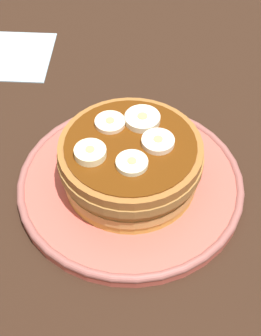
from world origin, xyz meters
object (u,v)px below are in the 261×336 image
(banana_slice_0, at_px, (142,119))
(napkin, at_px, (11,55))
(banana_slice_4, at_px, (90,153))
(plate, at_px, (130,183))
(banana_slice_3, at_px, (158,139))
(banana_slice_2, at_px, (110,123))
(pancake_stack, at_px, (132,164))
(banana_slice_1, at_px, (128,164))

(banana_slice_0, relative_size, napkin, 0.33)
(banana_slice_0, relative_size, banana_slice_4, 1.17)
(plate, bearing_deg, banana_slice_3, -80.70)
(banana_slice_3, bearing_deg, banana_slice_0, 25.13)
(banana_slice_2, distance_m, banana_slice_4, 0.05)
(banana_slice_0, bearing_deg, pancake_stack, 159.60)
(banana_slice_2, relative_size, banana_slice_4, 1.00)
(plate, relative_size, napkin, 2.15)
(pancake_stack, xyz_separation_m, banana_slice_3, (0.01, -0.03, 0.03))
(plate, xyz_separation_m, banana_slice_4, (-0.01, 0.04, 0.06))
(pancake_stack, distance_m, banana_slice_3, 0.04)
(banana_slice_2, bearing_deg, banana_slice_0, -85.63)
(plate, bearing_deg, pancake_stack, -132.94)
(plate, xyz_separation_m, banana_slice_0, (0.03, -0.01, 0.06))
(banana_slice_3, bearing_deg, pancake_stack, 102.12)
(banana_slice_4, distance_m, napkin, 0.28)
(plate, bearing_deg, banana_slice_0, -22.84)
(pancake_stack, relative_size, banana_slice_4, 4.85)
(banana_slice_4, bearing_deg, banana_slice_1, -111.22)
(pancake_stack, distance_m, napkin, 0.29)
(banana_slice_0, height_order, banana_slice_1, banana_slice_0)
(pancake_stack, xyz_separation_m, banana_slice_2, (0.03, 0.02, 0.03))
(banana_slice_1, distance_m, napkin, 0.31)
(banana_slice_3, relative_size, banana_slice_4, 1.05)
(banana_slice_0, bearing_deg, banana_slice_3, -154.87)
(plate, distance_m, banana_slice_2, 0.07)
(plate, height_order, pancake_stack, pancake_stack)
(banana_slice_0, xyz_separation_m, banana_slice_2, (-0.00, 0.03, -0.00))
(banana_slice_3, bearing_deg, napkin, 37.10)
(banana_slice_3, distance_m, banana_slice_4, 0.07)
(banana_slice_0, distance_m, banana_slice_3, 0.03)
(banana_slice_4, bearing_deg, banana_slice_2, -24.89)
(napkin, bearing_deg, pancake_stack, -147.61)
(pancake_stack, bearing_deg, banana_slice_3, -77.88)
(banana_slice_3, bearing_deg, banana_slice_2, 61.03)
(banana_slice_4, relative_size, napkin, 0.28)
(banana_slice_2, bearing_deg, banana_slice_1, -164.35)
(banana_slice_0, bearing_deg, banana_slice_2, 94.37)
(banana_slice_0, bearing_deg, banana_slice_1, 163.76)
(plate, relative_size, pancake_stack, 1.59)
(pancake_stack, distance_m, banana_slice_2, 0.05)
(pancake_stack, xyz_separation_m, banana_slice_1, (-0.02, 0.00, 0.03))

